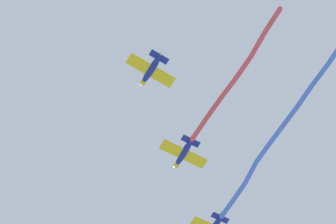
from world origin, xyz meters
name	(u,v)px	position (x,y,z in m)	size (l,w,h in m)	color
smoke_trail_lead	(285,124)	(-6.02, 15.68, 85.24)	(15.62, 26.37, 5.79)	#4C75DB
airplane_left_wing	(183,153)	(6.94, 11.72, 83.23)	(6.34, 4.92, 1.59)	navy
smoke_trail_left_wing	(235,77)	(1.22, 22.35, 83.71)	(10.02, 17.79, 2.08)	#DB4C4C
airplane_right_wing	(151,70)	(11.64, 22.78, 83.48)	(6.24, 4.88, 1.59)	navy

